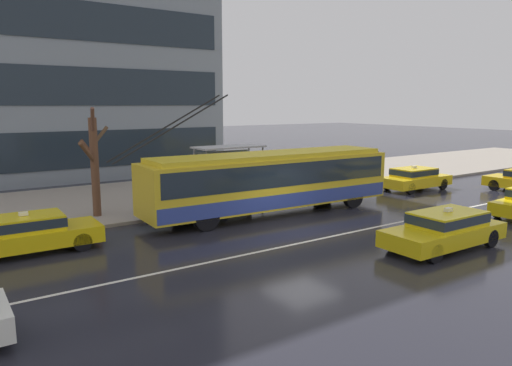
{
  "coord_description": "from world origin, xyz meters",
  "views": [
    {
      "loc": [
        -11.61,
        -13.73,
        4.85
      ],
      "look_at": [
        -0.16,
        2.95,
        1.51
      ],
      "focal_mm": 33.4,
      "sensor_mm": 36.0,
      "label": 1
    }
  ],
  "objects_px": {
    "street_tree_bare": "(94,162)",
    "taxi_queued_behind_bus": "(28,232)",
    "bus_shelter": "(227,160)",
    "pedestrian_approaching_curb": "(247,168)",
    "taxi_ahead_of_bus": "(415,178)",
    "pedestrian_at_shelter": "(225,167)",
    "trolleybus": "(271,180)",
    "taxi_oncoming_near": "(445,228)"
  },
  "relations": [
    {
      "from": "street_tree_bare",
      "to": "taxi_queued_behind_bus",
      "type": "bearing_deg",
      "value": -132.94
    },
    {
      "from": "bus_shelter",
      "to": "pedestrian_approaching_curb",
      "type": "relative_size",
      "value": 1.8
    },
    {
      "from": "taxi_ahead_of_bus",
      "to": "pedestrian_at_shelter",
      "type": "relative_size",
      "value": 2.21
    },
    {
      "from": "pedestrian_at_shelter",
      "to": "pedestrian_approaching_curb",
      "type": "bearing_deg",
      "value": -40.52
    },
    {
      "from": "taxi_queued_behind_bus",
      "to": "pedestrian_at_shelter",
      "type": "bearing_deg",
      "value": 21.54
    },
    {
      "from": "trolleybus",
      "to": "pedestrian_at_shelter",
      "type": "distance_m",
      "value": 3.8
    },
    {
      "from": "taxi_queued_behind_bus",
      "to": "street_tree_bare",
      "type": "xyz_separation_m",
      "value": [
        3.22,
        3.46,
        1.74
      ]
    },
    {
      "from": "trolleybus",
      "to": "pedestrian_approaching_curb",
      "type": "xyz_separation_m",
      "value": [
        0.74,
        3.07,
        0.17
      ]
    },
    {
      "from": "taxi_ahead_of_bus",
      "to": "taxi_oncoming_near",
      "type": "distance_m",
      "value": 11.62
    },
    {
      "from": "taxi_queued_behind_bus",
      "to": "pedestrian_approaching_curb",
      "type": "distance_m",
      "value": 11.24
    },
    {
      "from": "taxi_queued_behind_bus",
      "to": "pedestrian_at_shelter",
      "type": "height_order",
      "value": "pedestrian_at_shelter"
    },
    {
      "from": "street_tree_bare",
      "to": "taxi_oncoming_near",
      "type": "bearing_deg",
      "value": -52.03
    },
    {
      "from": "bus_shelter",
      "to": "taxi_ahead_of_bus",
      "type": "bearing_deg",
      "value": -17.54
    },
    {
      "from": "pedestrian_at_shelter",
      "to": "street_tree_bare",
      "type": "relative_size",
      "value": 0.43
    },
    {
      "from": "taxi_queued_behind_bus",
      "to": "pedestrian_approaching_curb",
      "type": "xyz_separation_m",
      "value": [
        10.73,
        3.18,
        0.99
      ]
    },
    {
      "from": "trolleybus",
      "to": "pedestrian_at_shelter",
      "type": "relative_size",
      "value": 6.62
    },
    {
      "from": "pedestrian_approaching_curb",
      "to": "taxi_oncoming_near",
      "type": "bearing_deg",
      "value": -84.51
    },
    {
      "from": "pedestrian_at_shelter",
      "to": "street_tree_bare",
      "type": "xyz_separation_m",
      "value": [
        -6.66,
        -0.44,
        0.75
      ]
    },
    {
      "from": "taxi_queued_behind_bus",
      "to": "taxi_oncoming_near",
      "type": "relative_size",
      "value": 0.94
    },
    {
      "from": "taxi_oncoming_near",
      "to": "street_tree_bare",
      "type": "distance_m",
      "value": 13.98
    },
    {
      "from": "taxi_queued_behind_bus",
      "to": "taxi_oncoming_near",
      "type": "distance_m",
      "value": 13.93
    },
    {
      "from": "taxi_ahead_of_bus",
      "to": "street_tree_bare",
      "type": "distance_m",
      "value": 17.53
    },
    {
      "from": "pedestrian_approaching_curb",
      "to": "street_tree_bare",
      "type": "bearing_deg",
      "value": 177.83
    },
    {
      "from": "pedestrian_approaching_curb",
      "to": "trolleybus",
      "type": "bearing_deg",
      "value": -103.64
    },
    {
      "from": "pedestrian_approaching_curb",
      "to": "street_tree_bare",
      "type": "distance_m",
      "value": 7.56
    },
    {
      "from": "pedestrian_at_shelter",
      "to": "pedestrian_approaching_curb",
      "type": "height_order",
      "value": "pedestrian_at_shelter"
    },
    {
      "from": "taxi_queued_behind_bus",
      "to": "taxi_ahead_of_bus",
      "type": "xyz_separation_m",
      "value": [
        20.38,
        0.31,
        0.0
      ]
    },
    {
      "from": "trolleybus",
      "to": "pedestrian_at_shelter",
      "type": "height_order",
      "value": "trolleybus"
    },
    {
      "from": "bus_shelter",
      "to": "pedestrian_approaching_curb",
      "type": "distance_m",
      "value": 1.1
    },
    {
      "from": "taxi_queued_behind_bus",
      "to": "taxi_oncoming_near",
      "type": "height_order",
      "value": "same"
    },
    {
      "from": "trolleybus",
      "to": "pedestrian_approaching_curb",
      "type": "bearing_deg",
      "value": 76.36
    },
    {
      "from": "taxi_oncoming_near",
      "to": "pedestrian_at_shelter",
      "type": "distance_m",
      "value": 11.58
    },
    {
      "from": "bus_shelter",
      "to": "street_tree_bare",
      "type": "distance_m",
      "value": 6.61
    },
    {
      "from": "trolleybus",
      "to": "street_tree_bare",
      "type": "xyz_separation_m",
      "value": [
        -6.77,
        3.35,
        0.92
      ]
    },
    {
      "from": "taxi_queued_behind_bus",
      "to": "trolleybus",
      "type": "bearing_deg",
      "value": 0.62
    },
    {
      "from": "taxi_queued_behind_bus",
      "to": "street_tree_bare",
      "type": "height_order",
      "value": "street_tree_bare"
    },
    {
      "from": "bus_shelter",
      "to": "street_tree_bare",
      "type": "bearing_deg",
      "value": -178.38
    },
    {
      "from": "bus_shelter",
      "to": "pedestrian_at_shelter",
      "type": "distance_m",
      "value": 0.48
    },
    {
      "from": "taxi_ahead_of_bus",
      "to": "pedestrian_approaching_curb",
      "type": "height_order",
      "value": "pedestrian_approaching_curb"
    },
    {
      "from": "trolleybus",
      "to": "pedestrian_approaching_curb",
      "type": "relative_size",
      "value": 6.64
    },
    {
      "from": "taxi_oncoming_near",
      "to": "street_tree_bare",
      "type": "bearing_deg",
      "value": 127.97
    },
    {
      "from": "taxi_ahead_of_bus",
      "to": "bus_shelter",
      "type": "xyz_separation_m",
      "value": [
        -10.56,
        3.34,
        1.39
      ]
    }
  ]
}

